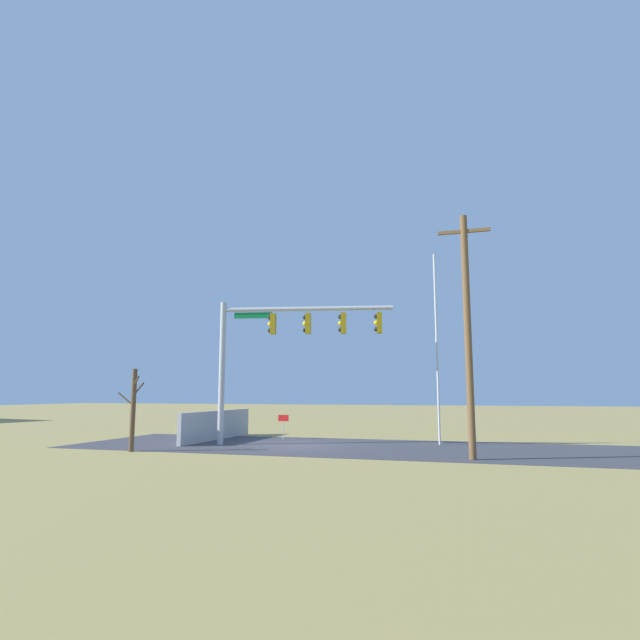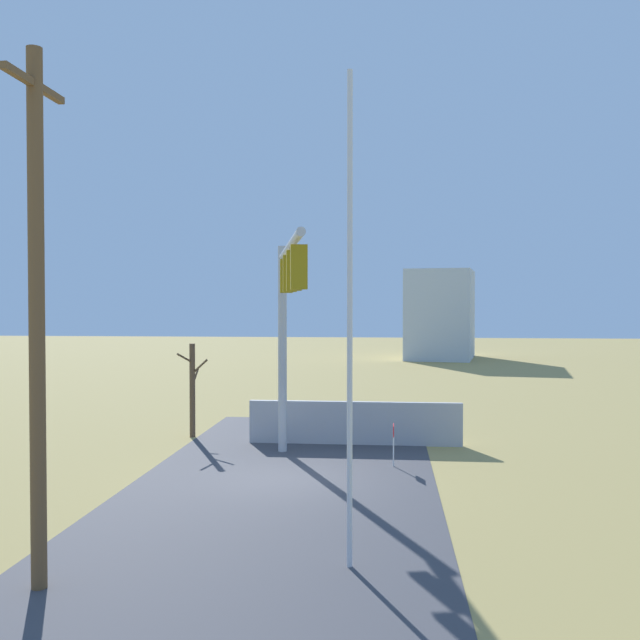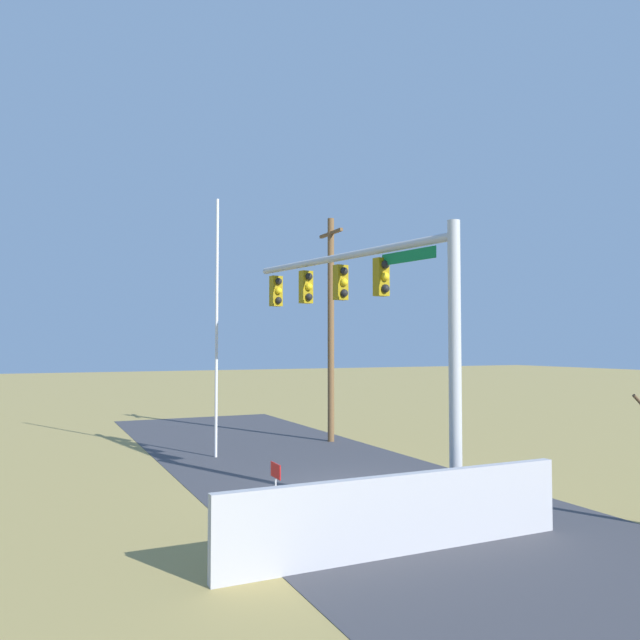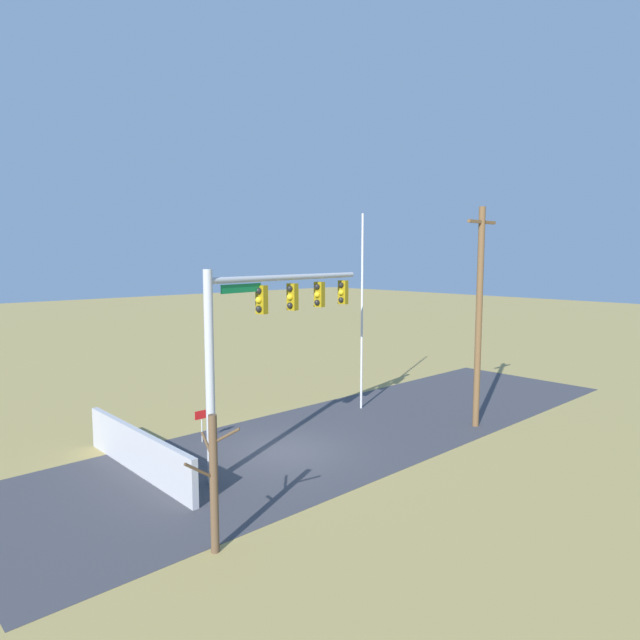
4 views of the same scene
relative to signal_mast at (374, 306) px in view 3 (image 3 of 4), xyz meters
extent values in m
plane|color=#9E894C|center=(-0.85, -0.10, -4.82)|extent=(160.00, 160.00, 0.00)
cube|color=#3D3D42|center=(-4.85, -0.10, -4.82)|extent=(28.00, 8.00, 0.01)
cube|color=#B7B5AD|center=(3.62, 0.53, -4.82)|extent=(6.00, 6.00, 0.01)
cube|color=#A8A8AD|center=(3.96, -1.72, -4.10)|extent=(0.20, 7.16, 1.45)
cylinder|color=#B2B5BA|center=(2.62, 0.53, -1.53)|extent=(0.28, 0.28, 6.58)
cylinder|color=#B2B5BA|center=(-1.28, -0.26, 1.41)|extent=(7.84, 1.78, 0.20)
cube|color=#0F7238|center=(1.22, 0.25, 1.13)|extent=(1.77, 0.39, 0.28)
cube|color=#937A0F|center=(0.28, 0.06, 0.71)|extent=(0.31, 0.40, 0.96)
sphere|color=black|center=(0.43, 0.09, 1.01)|extent=(0.22, 0.22, 0.22)
sphere|color=yellow|center=(0.43, 0.09, 0.71)|extent=(0.22, 0.22, 0.22)
sphere|color=black|center=(0.43, 0.09, 0.41)|extent=(0.22, 0.22, 0.22)
cube|color=#937A0F|center=(-1.33, -0.27, 0.71)|extent=(0.31, 0.40, 0.96)
sphere|color=black|center=(-1.18, -0.24, 1.01)|extent=(0.22, 0.22, 0.22)
sphere|color=yellow|center=(-1.18, -0.24, 0.71)|extent=(0.22, 0.22, 0.22)
sphere|color=black|center=(-1.18, -0.24, 0.41)|extent=(0.22, 0.22, 0.22)
cube|color=#937A0F|center=(-2.94, -0.60, 0.71)|extent=(0.31, 0.40, 0.96)
sphere|color=black|center=(-2.80, -0.57, 1.01)|extent=(0.22, 0.22, 0.22)
sphere|color=yellow|center=(-2.80, -0.57, 0.71)|extent=(0.22, 0.22, 0.22)
sphere|color=black|center=(-2.80, -0.57, 0.41)|extent=(0.22, 0.22, 0.22)
cube|color=#937A0F|center=(-4.56, -0.92, 0.71)|extent=(0.31, 0.40, 0.96)
sphere|color=black|center=(-4.41, -0.89, 1.01)|extent=(0.22, 0.22, 0.22)
sphere|color=yellow|center=(-4.41, -0.89, 0.71)|extent=(0.22, 0.22, 0.22)
sphere|color=black|center=(-4.41, -0.89, 0.41)|extent=(0.22, 0.22, 0.22)
cylinder|color=silver|center=(-7.02, -2.15, -0.38)|extent=(0.10, 0.10, 8.89)
cylinder|color=brown|center=(-8.47, 2.94, -0.36)|extent=(0.26, 0.26, 8.94)
cube|color=brown|center=(-8.47, 2.94, 3.51)|extent=(1.90, 0.12, 0.12)
cylinder|color=silver|center=(0.87, -3.00, -4.37)|extent=(0.04, 0.04, 0.90)
cube|color=red|center=(0.87, -3.00, -3.76)|extent=(0.56, 0.02, 0.32)
camera|label=1|loc=(-8.61, 22.44, -2.48)|focal=29.10mm
camera|label=2|loc=(-19.50, -2.84, -0.08)|focal=39.33mm
camera|label=3|loc=(13.60, -7.89, -1.03)|focal=34.51mm
camera|label=4|loc=(11.33, 14.83, 2.08)|focal=31.00mm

